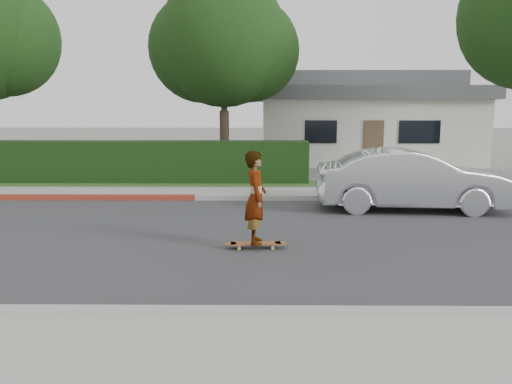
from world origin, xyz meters
The scene contains 12 objects.
ground centered at (0.00, 0.00, 0.00)m, with size 120.00×120.00×0.00m, color slate.
road centered at (0.00, 0.00, 0.01)m, with size 60.00×8.00×0.01m, color #2D2D30.
curb_near centered at (0.00, -4.10, 0.07)m, with size 60.00×0.20×0.15m, color #9E9E99.
curb_far centered at (0.00, 4.10, 0.07)m, with size 60.00×0.20×0.15m, color #9E9E99.
sidewalk_far centered at (0.00, 5.00, 0.06)m, with size 60.00×1.60×0.12m, color gray.
planting_strip centered at (0.00, 6.60, 0.05)m, with size 60.00×1.60×0.10m, color #2D4C1E.
hedge centered at (-3.00, 7.20, 0.75)m, with size 15.00×1.00×1.50m, color black.
tree_center centered at (1.49, 9.19, 4.90)m, with size 5.66×4.84×7.44m.
house centered at (8.00, 16.00, 2.10)m, with size 10.60×8.60×4.30m.
skateboard centered at (2.79, -0.93, 0.10)m, with size 1.18×0.31×0.11m.
skateboarder centered at (2.79, -0.93, 0.98)m, with size 0.63×0.41×1.72m, color white.
car_silver centered at (6.73, 2.75, 0.79)m, with size 1.67×4.77×1.57m, color silver.
Camera 1 is at (2.88, -9.95, 2.59)m, focal length 35.00 mm.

